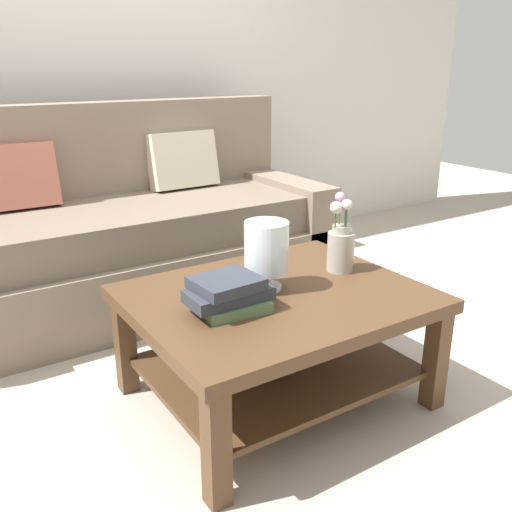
{
  "coord_description": "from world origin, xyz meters",
  "views": [
    {
      "loc": [
        -1.11,
        -1.89,
        1.27
      ],
      "look_at": [
        0.0,
        -0.16,
        0.55
      ],
      "focal_mm": 39.38,
      "sensor_mm": 36.0,
      "label": 1
    }
  ],
  "objects_px": {
    "book_stack_main": "(229,294)",
    "glass_hurricane_vase": "(266,249)",
    "coffee_table": "(277,322)",
    "flower_pitcher": "(341,243)",
    "couch": "(124,237)"
  },
  "relations": [
    {
      "from": "glass_hurricane_vase",
      "to": "flower_pitcher",
      "type": "relative_size",
      "value": 0.81
    },
    {
      "from": "coffee_table",
      "to": "flower_pitcher",
      "type": "height_order",
      "value": "flower_pitcher"
    },
    {
      "from": "glass_hurricane_vase",
      "to": "coffee_table",
      "type": "bearing_deg",
      "value": -74.48
    },
    {
      "from": "coffee_table",
      "to": "glass_hurricane_vase",
      "type": "relative_size",
      "value": 4.03
    },
    {
      "from": "book_stack_main",
      "to": "flower_pitcher",
      "type": "relative_size",
      "value": 0.9
    },
    {
      "from": "couch",
      "to": "coffee_table",
      "type": "distance_m",
      "value": 1.27
    },
    {
      "from": "flower_pitcher",
      "to": "glass_hurricane_vase",
      "type": "bearing_deg",
      "value": -179.83
    },
    {
      "from": "book_stack_main",
      "to": "couch",
      "type": "bearing_deg",
      "value": 85.83
    },
    {
      "from": "book_stack_main",
      "to": "glass_hurricane_vase",
      "type": "bearing_deg",
      "value": 23.7
    },
    {
      "from": "coffee_table",
      "to": "flower_pitcher",
      "type": "relative_size",
      "value": 3.26
    },
    {
      "from": "couch",
      "to": "coffee_table",
      "type": "bearing_deg",
      "value": -83.85
    },
    {
      "from": "book_stack_main",
      "to": "coffee_table",
      "type": "bearing_deg",
      "value": 10.64
    },
    {
      "from": "book_stack_main",
      "to": "flower_pitcher",
      "type": "bearing_deg",
      "value": 9.39
    },
    {
      "from": "couch",
      "to": "flower_pitcher",
      "type": "xyz_separation_m",
      "value": [
        0.49,
        -1.21,
        0.21
      ]
    },
    {
      "from": "couch",
      "to": "glass_hurricane_vase",
      "type": "xyz_separation_m",
      "value": [
        0.12,
        -1.21,
        0.25
      ]
    }
  ]
}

